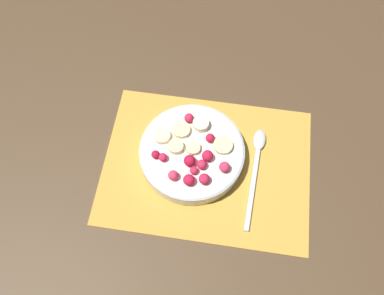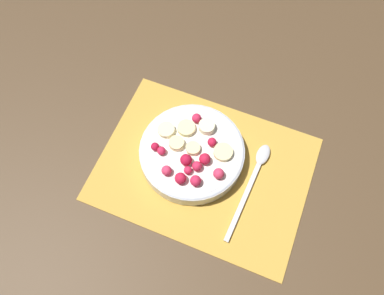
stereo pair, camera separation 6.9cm
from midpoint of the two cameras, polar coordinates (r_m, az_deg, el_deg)
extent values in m
plane|color=#4C3823|center=(0.73, 4.56, -3.58)|extent=(3.00, 3.00, 0.00)
cube|color=gold|center=(0.72, 4.58, -3.50)|extent=(0.40, 0.29, 0.01)
cylinder|color=silver|center=(0.71, 2.75, -1.15)|extent=(0.20, 0.20, 0.03)
torus|color=silver|center=(0.70, 2.80, -0.75)|extent=(0.20, 0.20, 0.01)
cylinder|color=white|center=(0.70, 2.81, -0.60)|extent=(0.18, 0.18, 0.00)
cylinder|color=beige|center=(0.71, -1.19, 2.38)|extent=(0.03, 0.03, 0.01)
cylinder|color=beige|center=(0.69, 2.99, -0.44)|extent=(0.04, 0.04, 0.01)
cylinder|color=beige|center=(0.69, 7.58, -1.02)|extent=(0.05, 0.05, 0.01)
cylinder|color=beige|center=(0.71, 1.88, 2.67)|extent=(0.04, 0.04, 0.01)
cylinder|color=#F4EAB7|center=(0.71, 5.01, 2.90)|extent=(0.04, 0.04, 0.01)
cylinder|color=beige|center=(0.69, 0.45, 0.33)|extent=(0.04, 0.04, 0.01)
sphere|color=red|center=(0.70, 5.54, 0.67)|extent=(0.02, 0.02, 0.02)
sphere|color=#DB3356|center=(0.67, 7.01, -4.28)|extent=(0.02, 0.02, 0.02)
sphere|color=red|center=(0.66, 1.20, -5.04)|extent=(0.02, 0.02, 0.02)
sphere|color=#B21433|center=(0.68, 1.99, -2.20)|extent=(0.02, 0.02, 0.02)
sphere|color=#DB3356|center=(0.67, -0.98, -3.85)|extent=(0.02, 0.02, 0.02)
sphere|color=red|center=(0.68, 5.13, -2.40)|extent=(0.02, 0.02, 0.02)
sphere|color=#D12347|center=(0.69, -1.85, -0.81)|extent=(0.02, 0.02, 0.02)
sphere|color=#D12347|center=(0.67, 2.29, -3.80)|extent=(0.02, 0.02, 0.02)
sphere|color=#D12347|center=(0.67, 3.67, -3.16)|extent=(0.02, 0.02, 0.02)
sphere|color=#D12347|center=(0.66, 3.89, -5.53)|extent=(0.02, 0.02, 0.02)
sphere|color=#D12347|center=(0.72, 3.45, 4.21)|extent=(0.02, 0.02, 0.02)
sphere|color=#B21433|center=(0.69, -2.84, -0.16)|extent=(0.02, 0.02, 0.02)
cube|color=silver|center=(0.71, 10.61, -8.29)|extent=(0.02, 0.16, 0.00)
ellipsoid|color=silver|center=(0.74, 13.38, -1.33)|extent=(0.03, 0.05, 0.01)
camera|label=1|loc=(0.03, -87.12, 6.13)|focal=35.00mm
camera|label=2|loc=(0.03, 92.88, -6.13)|focal=35.00mm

